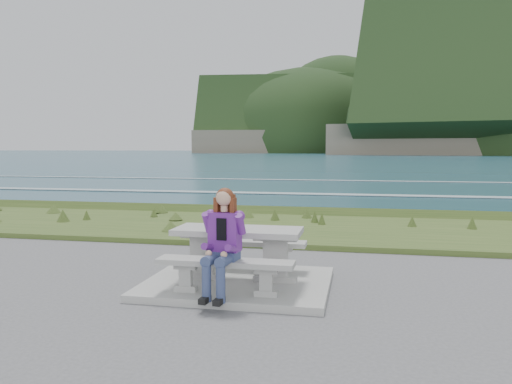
# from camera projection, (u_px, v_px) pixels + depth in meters

# --- Properties ---
(concrete_slab) EXTENTS (2.60, 2.10, 0.10)m
(concrete_slab) POSITION_uv_depth(u_px,v_px,m) (238.00, 283.00, 7.17)
(concrete_slab) COLOR gray
(concrete_slab) RESTS_ON ground
(picnic_table) EXTENTS (1.80, 0.75, 0.75)m
(picnic_table) POSITION_uv_depth(u_px,v_px,m) (238.00, 240.00, 7.11)
(picnic_table) COLOR gray
(picnic_table) RESTS_ON concrete_slab
(bench_landward) EXTENTS (1.80, 0.35, 0.45)m
(bench_landward) POSITION_uv_depth(u_px,v_px,m) (225.00, 267.00, 6.45)
(bench_landward) COLOR gray
(bench_landward) RESTS_ON concrete_slab
(bench_seaward) EXTENTS (1.80, 0.35, 0.45)m
(bench_seaward) POSITION_uv_depth(u_px,v_px,m) (249.00, 247.00, 7.81)
(bench_seaward) COLOR gray
(bench_seaward) RESTS_ON concrete_slab
(grass_verge) EXTENTS (160.00, 4.50, 0.22)m
(grass_verge) POSITION_uv_depth(u_px,v_px,m) (287.00, 231.00, 12.05)
(grass_verge) COLOR #304A1C
(grass_verge) RESTS_ON ground
(shore_drop) EXTENTS (160.00, 0.80, 2.20)m
(shore_drop) POSITION_uv_depth(u_px,v_px,m) (301.00, 215.00, 14.88)
(shore_drop) COLOR #6C6551
(shore_drop) RESTS_ON ground
(ocean) EXTENTS (1600.00, 1600.00, 0.09)m
(ocean) POSITION_uv_depth(u_px,v_px,m) (332.00, 207.00, 31.80)
(ocean) COLOR #214C5E
(ocean) RESTS_ON ground
(seated_woman) EXTENTS (0.44, 0.71, 1.38)m
(seated_woman) POSITION_uv_depth(u_px,v_px,m) (221.00, 257.00, 6.31)
(seated_woman) COLOR navy
(seated_woman) RESTS_ON concrete_slab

